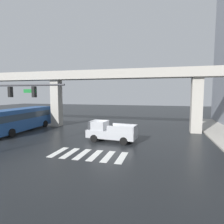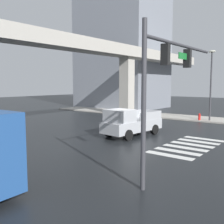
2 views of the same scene
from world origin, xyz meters
name	(u,v)px [view 1 (image 1 of 2)]	position (x,y,z in m)	size (l,w,h in m)	color
ground_plane	(106,140)	(0.00, 0.00, 0.00)	(120.00, 120.00, 0.00)	black
crosswalk_stripes	(89,155)	(0.00, -5.08, 0.01)	(6.05, 2.80, 0.01)	silver
elevated_overpass	(120,78)	(0.00, 6.62, 7.01)	(55.01, 2.25, 8.17)	#ADA89E
pickup_truck	(109,132)	(0.38, -0.34, 0.99)	(5.26, 2.46, 2.08)	#A8AAAF
city_bus	(20,118)	(-12.21, 1.56, 1.72)	(3.03, 10.87, 2.99)	#234C8C
traffic_signal_mast	(12,101)	(-5.95, -6.44, 4.39)	(6.49, 0.32, 6.20)	#38383D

